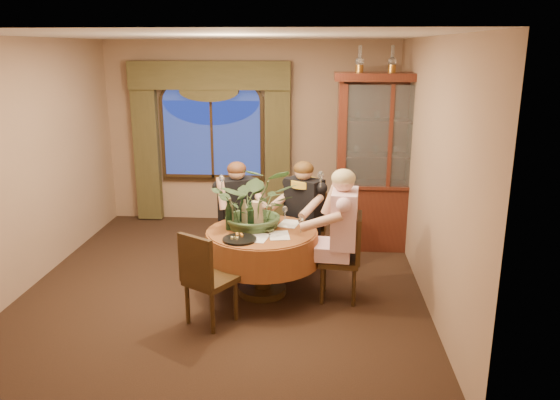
# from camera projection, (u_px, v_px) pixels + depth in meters

# --- Properties ---
(floor) EXTENTS (5.00, 5.00, 0.00)m
(floor) POSITION_uv_depth(u_px,v_px,m) (227.00, 283.00, 6.45)
(floor) COLOR black
(floor) RESTS_ON ground
(wall_back) EXTENTS (4.50, 0.00, 4.50)m
(wall_back) POSITION_uv_depth(u_px,v_px,m) (251.00, 133.00, 8.47)
(wall_back) COLOR #95735A
(wall_back) RESTS_ON ground
(wall_right) EXTENTS (0.00, 5.00, 5.00)m
(wall_right) POSITION_uv_depth(u_px,v_px,m) (429.00, 170.00, 5.92)
(wall_right) COLOR #95735A
(wall_right) RESTS_ON ground
(ceiling) EXTENTS (5.00, 5.00, 0.00)m
(ceiling) POSITION_uv_depth(u_px,v_px,m) (220.00, 36.00, 5.69)
(ceiling) COLOR white
(ceiling) RESTS_ON wall_back
(window) EXTENTS (1.62, 0.10, 1.32)m
(window) POSITION_uv_depth(u_px,v_px,m) (212.00, 140.00, 8.47)
(window) COLOR navy
(window) RESTS_ON wall_back
(arched_transom) EXTENTS (1.60, 0.06, 0.44)m
(arched_transom) POSITION_uv_depth(u_px,v_px,m) (210.00, 89.00, 8.26)
(arched_transom) COLOR navy
(arched_transom) RESTS_ON wall_back
(drapery_left) EXTENTS (0.38, 0.14, 2.32)m
(drapery_left) POSITION_uv_depth(u_px,v_px,m) (147.00, 147.00, 8.53)
(drapery_left) COLOR #423B1F
(drapery_left) RESTS_ON floor
(drapery_right) EXTENTS (0.38, 0.14, 2.32)m
(drapery_right) POSITION_uv_depth(u_px,v_px,m) (278.00, 149.00, 8.39)
(drapery_right) COLOR #423B1F
(drapery_right) RESTS_ON floor
(swag_valance) EXTENTS (2.45, 0.16, 0.42)m
(swag_valance) POSITION_uv_depth(u_px,v_px,m) (209.00, 75.00, 8.13)
(swag_valance) COLOR #423B1F
(swag_valance) RESTS_ON wall_back
(dining_table) EXTENTS (1.48, 1.48, 0.75)m
(dining_table) POSITION_uv_depth(u_px,v_px,m) (262.00, 262.00, 6.08)
(dining_table) COLOR maroon
(dining_table) RESTS_ON floor
(china_cabinet) EXTENTS (1.46, 0.58, 2.37)m
(china_cabinet) POSITION_uv_depth(u_px,v_px,m) (387.00, 163.00, 7.32)
(china_cabinet) COLOR #3E1911
(china_cabinet) RESTS_ON floor
(oil_lamp_left) EXTENTS (0.11, 0.11, 0.34)m
(oil_lamp_left) POSITION_uv_depth(u_px,v_px,m) (360.00, 59.00, 6.98)
(oil_lamp_left) COLOR #A5722D
(oil_lamp_left) RESTS_ON china_cabinet
(oil_lamp_center) EXTENTS (0.11, 0.11, 0.34)m
(oil_lamp_center) POSITION_uv_depth(u_px,v_px,m) (392.00, 59.00, 6.95)
(oil_lamp_center) COLOR #A5722D
(oil_lamp_center) RESTS_ON china_cabinet
(oil_lamp_right) EXTENTS (0.11, 0.11, 0.34)m
(oil_lamp_right) POSITION_uv_depth(u_px,v_px,m) (425.00, 59.00, 6.92)
(oil_lamp_right) COLOR #A5722D
(oil_lamp_right) RESTS_ON china_cabinet
(chair_right) EXTENTS (0.45, 0.45, 0.96)m
(chair_right) POSITION_uv_depth(u_px,v_px,m) (339.00, 258.00, 5.93)
(chair_right) COLOR black
(chair_right) RESTS_ON floor
(chair_back_right) EXTENTS (0.57, 0.57, 0.96)m
(chair_back_right) POSITION_uv_depth(u_px,v_px,m) (302.00, 232.00, 6.74)
(chair_back_right) COLOR black
(chair_back_right) RESTS_ON floor
(chair_back) EXTENTS (0.53, 0.53, 0.96)m
(chair_back) POSITION_uv_depth(u_px,v_px,m) (247.00, 229.00, 6.85)
(chair_back) COLOR black
(chair_back) RESTS_ON floor
(chair_front_left) EXTENTS (0.58, 0.58, 0.96)m
(chair_front_left) POSITION_uv_depth(u_px,v_px,m) (211.00, 278.00, 5.41)
(chair_front_left) COLOR black
(chair_front_left) RESTS_ON floor
(person_pink) EXTENTS (0.53, 0.57, 1.47)m
(person_pink) POSITION_uv_depth(u_px,v_px,m) (344.00, 236.00, 5.84)
(person_pink) COLOR beige
(person_pink) RESTS_ON floor
(person_back) EXTENTS (0.64, 0.62, 1.36)m
(person_back) POSITION_uv_depth(u_px,v_px,m) (237.00, 215.00, 6.76)
(person_back) COLOR black
(person_back) RESTS_ON floor
(person_scarf) EXTENTS (0.67, 0.65, 1.39)m
(person_scarf) POSITION_uv_depth(u_px,v_px,m) (304.00, 217.00, 6.63)
(person_scarf) COLOR black
(person_scarf) RESTS_ON floor
(stoneware_vase) EXTENTS (0.16, 0.16, 0.30)m
(stoneware_vase) POSITION_uv_depth(u_px,v_px,m) (257.00, 214.00, 6.06)
(stoneware_vase) COLOR tan
(stoneware_vase) RESTS_ON dining_table
(centerpiece_plant) EXTENTS (0.94, 1.04, 0.81)m
(centerpiece_plant) POSITION_uv_depth(u_px,v_px,m) (256.00, 173.00, 5.96)
(centerpiece_plant) COLOR #3C5832
(centerpiece_plant) RESTS_ON dining_table
(olive_bowl) EXTENTS (0.14, 0.14, 0.04)m
(olive_bowl) POSITION_uv_depth(u_px,v_px,m) (268.00, 230.00, 5.93)
(olive_bowl) COLOR #4B5E33
(olive_bowl) RESTS_ON dining_table
(cheese_platter) EXTENTS (0.35, 0.35, 0.02)m
(cheese_platter) POSITION_uv_depth(u_px,v_px,m) (240.00, 239.00, 5.66)
(cheese_platter) COLOR black
(cheese_platter) RESTS_ON dining_table
(wine_bottle_0) EXTENTS (0.07, 0.07, 0.33)m
(wine_bottle_0) POSITION_uv_depth(u_px,v_px,m) (230.00, 213.00, 6.05)
(wine_bottle_0) COLOR tan
(wine_bottle_0) RESTS_ON dining_table
(wine_bottle_1) EXTENTS (0.07, 0.07, 0.33)m
(wine_bottle_1) POSITION_uv_depth(u_px,v_px,m) (243.00, 211.00, 6.11)
(wine_bottle_1) COLOR black
(wine_bottle_1) RESTS_ON dining_table
(wine_bottle_2) EXTENTS (0.07, 0.07, 0.33)m
(wine_bottle_2) POSITION_uv_depth(u_px,v_px,m) (229.00, 215.00, 5.96)
(wine_bottle_2) COLOR black
(wine_bottle_2) RESTS_ON dining_table
(wine_bottle_3) EXTENTS (0.07, 0.07, 0.33)m
(wine_bottle_3) POSITION_uv_depth(u_px,v_px,m) (245.00, 214.00, 6.00)
(wine_bottle_3) COLOR tan
(wine_bottle_3) RESTS_ON dining_table
(wine_bottle_4) EXTENTS (0.07, 0.07, 0.33)m
(wine_bottle_4) POSITION_uv_depth(u_px,v_px,m) (251.00, 217.00, 5.90)
(wine_bottle_4) COLOR black
(wine_bottle_4) RESTS_ON dining_table
(tasting_paper_0) EXTENTS (0.25, 0.33, 0.00)m
(tasting_paper_0) POSITION_uv_depth(u_px,v_px,m) (279.00, 235.00, 5.80)
(tasting_paper_0) COLOR white
(tasting_paper_0) RESTS_ON dining_table
(tasting_paper_1) EXTENTS (0.28, 0.34, 0.00)m
(tasting_paper_1) POSITION_uv_depth(u_px,v_px,m) (289.00, 224.00, 6.19)
(tasting_paper_1) COLOR white
(tasting_paper_1) RESTS_ON dining_table
(tasting_paper_2) EXTENTS (0.26, 0.33, 0.00)m
(tasting_paper_2) POSITION_uv_depth(u_px,v_px,m) (258.00, 238.00, 5.73)
(tasting_paper_2) COLOR white
(tasting_paper_2) RESTS_ON dining_table
(wine_glass_person_pink) EXTENTS (0.07, 0.07, 0.18)m
(wine_glass_person_pink) POSITION_uv_depth(u_px,v_px,m) (301.00, 225.00, 5.88)
(wine_glass_person_pink) COLOR silver
(wine_glass_person_pink) RESTS_ON dining_table
(wine_glass_person_back) EXTENTS (0.07, 0.07, 0.18)m
(wine_glass_person_back) POSITION_uv_depth(u_px,v_px,m) (249.00, 212.00, 6.33)
(wine_glass_person_back) COLOR silver
(wine_glass_person_back) RESTS_ON dining_table
(wine_glass_person_scarf) EXTENTS (0.07, 0.07, 0.18)m
(wine_glass_person_scarf) POSITION_uv_depth(u_px,v_px,m) (285.00, 213.00, 6.28)
(wine_glass_person_scarf) COLOR silver
(wine_glass_person_scarf) RESTS_ON dining_table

